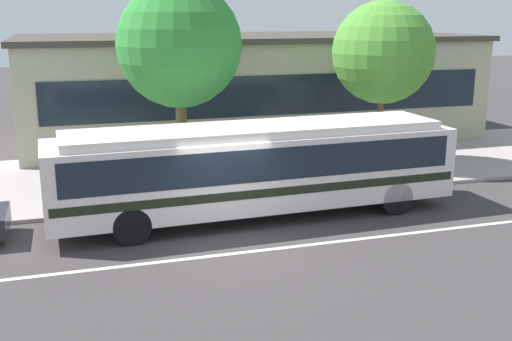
% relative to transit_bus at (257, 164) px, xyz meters
% --- Properties ---
extents(ground_plane, '(120.00, 120.00, 0.00)m').
position_rel_transit_bus_xyz_m(ground_plane, '(-1.25, -1.82, -1.59)').
color(ground_plane, '#3D3739').
extents(sidewalk_slab, '(60.00, 8.00, 0.12)m').
position_rel_transit_bus_xyz_m(sidewalk_slab, '(-1.25, 5.35, -1.53)').
color(sidewalk_slab, '#A49696').
rests_on(sidewalk_slab, ground_plane).
extents(lane_stripe_center, '(56.00, 0.16, 0.01)m').
position_rel_transit_bus_xyz_m(lane_stripe_center, '(-1.25, -2.62, -1.59)').
color(lane_stripe_center, silver).
rests_on(lane_stripe_center, ground_plane).
extents(transit_bus, '(11.87, 2.86, 2.73)m').
position_rel_transit_bus_xyz_m(transit_bus, '(0.00, 0.00, 0.00)').
color(transit_bus, silver).
rests_on(transit_bus, ground_plane).
extents(pedestrian_waiting_near_sign, '(0.47, 0.47, 1.70)m').
position_rel_transit_bus_xyz_m(pedestrian_waiting_near_sign, '(2.55, 2.29, -0.47)').
color(pedestrian_waiting_near_sign, navy).
rests_on(pedestrian_waiting_near_sign, sidewalk_slab).
extents(pedestrian_walking_along_curb, '(0.44, 0.44, 1.67)m').
position_rel_transit_bus_xyz_m(pedestrian_walking_along_curb, '(-0.79, 2.62, -0.49)').
color(pedestrian_walking_along_curb, '#2C374B').
rests_on(pedestrian_walking_along_curb, sidewalk_slab).
extents(bus_stop_sign, '(0.08, 0.44, 2.41)m').
position_rel_transit_bus_xyz_m(bus_stop_sign, '(3.07, 1.70, 0.08)').
color(bus_stop_sign, gray).
rests_on(bus_stop_sign, sidewalk_slab).
extents(street_tree_near_stop, '(4.16, 4.16, 6.78)m').
position_rel_transit_bus_xyz_m(street_tree_near_stop, '(-1.42, 4.06, 3.21)').
color(street_tree_near_stop, brown).
rests_on(street_tree_near_stop, sidewalk_slab).
extents(street_tree_mid_block, '(3.87, 3.87, 6.21)m').
position_rel_transit_bus_xyz_m(street_tree_mid_block, '(6.43, 4.62, 2.80)').
color(street_tree_mid_block, brown).
rests_on(street_tree_mid_block, sidewalk_slab).
extents(station_building, '(21.05, 9.34, 4.84)m').
position_rel_transit_bus_xyz_m(station_building, '(3.34, 12.13, 0.84)').
color(station_building, '#ABA98D').
rests_on(station_building, ground_plane).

